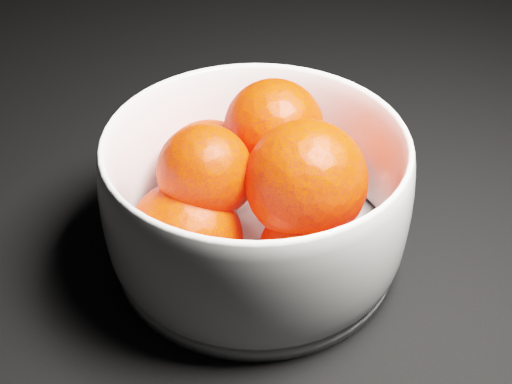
# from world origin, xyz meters

# --- Properties ---
(bowl) EXTENTS (0.24, 0.24, 0.12)m
(bowl) POSITION_xyz_m (-0.25, 0.25, 0.06)
(bowl) COLOR white
(bowl) RESTS_ON ground
(orange_pile) EXTENTS (0.18, 0.18, 0.13)m
(orange_pile) POSITION_xyz_m (-0.25, 0.25, 0.07)
(orange_pile) COLOR #FF1B00
(orange_pile) RESTS_ON bowl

